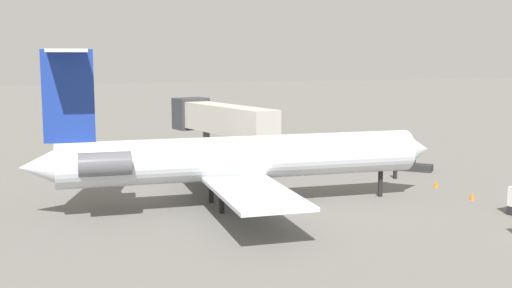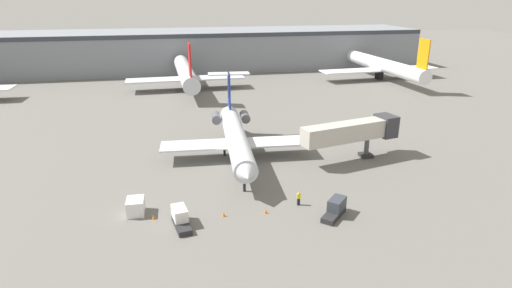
{
  "view_description": "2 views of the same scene",
  "coord_description": "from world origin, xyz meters",
  "views": [
    {
      "loc": [
        -39.17,
        15.6,
        10.46
      ],
      "look_at": [
        4.44,
        -0.57,
        3.94
      ],
      "focal_mm": 44.6,
      "sensor_mm": 36.0,
      "label": 1
    },
    {
      "loc": [
        -7.14,
        -55.85,
        23.38
      ],
      "look_at": [
        4.72,
        0.72,
        2.48
      ],
      "focal_mm": 29.5,
      "sensor_mm": 36.0,
      "label": 2
    }
  ],
  "objects": [
    {
      "name": "cargo_container_uld",
      "position": [
        -11.74,
        -12.31,
        0.89
      ],
      "size": [
        1.95,
        2.44,
        1.78
      ],
      "color": "silver",
      "rests_on": "ground_plane"
    },
    {
      "name": "ground_plane",
      "position": [
        0.0,
        0.0,
        -0.05
      ],
      "size": [
        400.0,
        400.0,
        0.1
      ],
      "primitive_type": "cube",
      "color": "#66635E"
    },
    {
      "name": "baggage_tug_trailing",
      "position": [
        -6.94,
        -15.84,
        0.84
      ],
      "size": [
        2.08,
        4.18,
        1.9
      ],
      "color": "#262628",
      "rests_on": "ground_plane"
    },
    {
      "name": "parked_airliner_centre",
      "position": [
        51.6,
        53.2,
        4.13
      ],
      "size": [
        34.93,
        41.41,
        13.08
      ],
      "color": "white",
      "rests_on": "ground_plane"
    },
    {
      "name": "ground_crew_marshaller",
      "position": [
        6.68,
        -14.08,
        0.86
      ],
      "size": [
        0.43,
        0.3,
        1.69
      ],
      "color": "black",
      "rests_on": "ground_plane"
    },
    {
      "name": "traffic_cone_mid",
      "position": [
        -2.22,
        -14.91,
        0.28
      ],
      "size": [
        0.36,
        0.36,
        0.55
      ],
      "color": "orange",
      "rests_on": "ground_plane"
    },
    {
      "name": "jet_bridge",
      "position": [
        19.02,
        -2.01,
        4.41
      ],
      "size": [
        15.66,
        6.3,
        6.1
      ],
      "color": "#B7B2A8",
      "rests_on": "ground_plane"
    },
    {
      "name": "regional_jet",
      "position": [
        1.91,
        2.04,
        3.5
      ],
      "size": [
        22.2,
        29.28,
        10.84
      ],
      "color": "silver",
      "rests_on": "ground_plane"
    },
    {
      "name": "traffic_cone_far",
      "position": [
        -9.82,
        -13.97,
        0.28
      ],
      "size": [
        0.36,
        0.36,
        0.55
      ],
      "color": "orange",
      "rests_on": "ground_plane"
    },
    {
      "name": "traffic_cone_near",
      "position": [
        2.48,
        -15.18,
        0.28
      ],
      "size": [
        0.36,
        0.36,
        0.55
      ],
      "color": "orange",
      "rests_on": "ground_plane"
    },
    {
      "name": "baggage_tug_lead",
      "position": [
        9.96,
        -17.22,
        0.84
      ],
      "size": [
        3.78,
        3.85,
        1.9
      ],
      "color": "#262628",
      "rests_on": "ground_plane"
    },
    {
      "name": "parked_airliner_west_mid",
      "position": [
        -2.85,
        50.97,
        4.25
      ],
      "size": [
        29.67,
        35.24,
        13.31
      ],
      "color": "silver",
      "rests_on": "ground_plane"
    },
    {
      "name": "terminal_building",
      "position": [
        0.0,
        82.53,
        6.02
      ],
      "size": [
        147.24,
        24.6,
        12.01
      ],
      "color": "gray",
      "rests_on": "ground_plane"
    }
  ]
}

